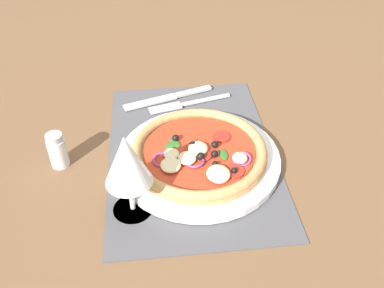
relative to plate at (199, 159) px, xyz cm
name	(u,v)px	position (x,y,z in cm)	size (l,w,h in cm)	color
ground_plane	(191,157)	(3.10, 0.97, -2.31)	(190.00, 140.00, 2.40)	brown
placemat	(191,152)	(3.10, 0.97, -0.91)	(44.70, 30.08, 0.40)	#4C4C51
plate	(199,159)	(0.00, 0.00, 0.00)	(28.74, 28.74, 1.42)	white
pizza	(199,152)	(-0.18, 0.01, 1.82)	(23.90, 23.90, 2.67)	tan
fork	(186,104)	(18.13, 0.58, -0.49)	(5.70, 17.85, 0.44)	silver
knife	(168,98)	(20.82, 4.23, -0.46)	(7.58, 19.57, 0.62)	silver
wine_glass	(127,163)	(-9.64, 11.71, 8.94)	(7.20, 7.20, 14.90)	silver
pepper_shaker	(57,150)	(2.48, 24.53, 2.14)	(3.20, 3.20, 6.70)	silver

